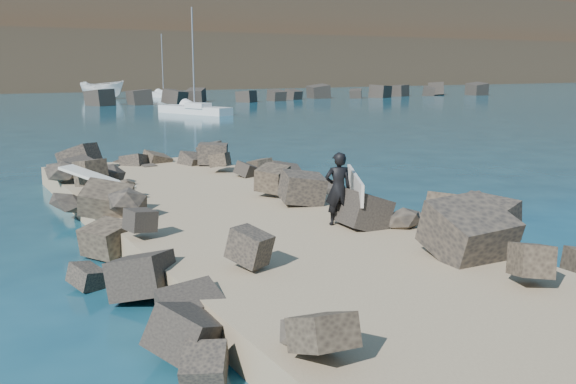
% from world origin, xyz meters
% --- Properties ---
extents(ground, '(800.00, 800.00, 0.00)m').
position_xyz_m(ground, '(0.00, 0.00, 0.00)').
color(ground, '#0F384C').
rests_on(ground, ground).
extents(jetty, '(6.00, 26.00, 0.60)m').
position_xyz_m(jetty, '(0.00, -2.00, 0.30)').
color(jetty, '#8C7759').
rests_on(jetty, ground).
extents(riprap_left, '(2.60, 22.00, 1.00)m').
position_xyz_m(riprap_left, '(-2.90, -1.50, 0.50)').
color(riprap_left, black).
rests_on(riprap_left, ground).
extents(riprap_right, '(2.60, 22.00, 1.00)m').
position_xyz_m(riprap_right, '(2.90, -1.50, 0.50)').
color(riprap_right, black).
rests_on(riprap_right, ground).
extents(breakwater_secondary, '(52.00, 4.00, 1.20)m').
position_xyz_m(breakwater_secondary, '(35.00, 55.00, 0.60)').
color(breakwater_secondary, black).
rests_on(breakwater_secondary, ground).
extents(surfboard_resting, '(1.71, 2.05, 0.07)m').
position_xyz_m(surfboard_resting, '(-2.55, 4.65, 1.04)').
color(surfboard_resting, silver).
rests_on(surfboard_resting, riprap_left).
extents(boat_imported, '(5.82, 5.57, 2.26)m').
position_xyz_m(boat_imported, '(12.93, 68.37, 1.13)').
color(boat_imported, white).
rests_on(boat_imported, ground).
extents(surfer_with_board, '(1.26, 1.82, 1.61)m').
position_xyz_m(surfer_with_board, '(1.43, -0.80, 1.41)').
color(surfer_with_board, black).
rests_on(surfer_with_board, jetty).
extents(sailboat_d, '(3.61, 6.83, 8.14)m').
position_xyz_m(sailboat_d, '(20.69, 68.22, 0.35)').
color(sailboat_d, silver).
rests_on(sailboat_d, ground).
extents(sailboat_f, '(1.24, 5.22, 6.47)m').
position_xyz_m(sailboat_f, '(37.26, 96.90, 0.35)').
color(sailboat_f, silver).
rests_on(sailboat_f, ground).
extents(sailboat_c, '(4.34, 7.51, 8.94)m').
position_xyz_m(sailboat_c, '(13.69, 39.38, 0.35)').
color(sailboat_c, silver).
rests_on(sailboat_c, ground).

